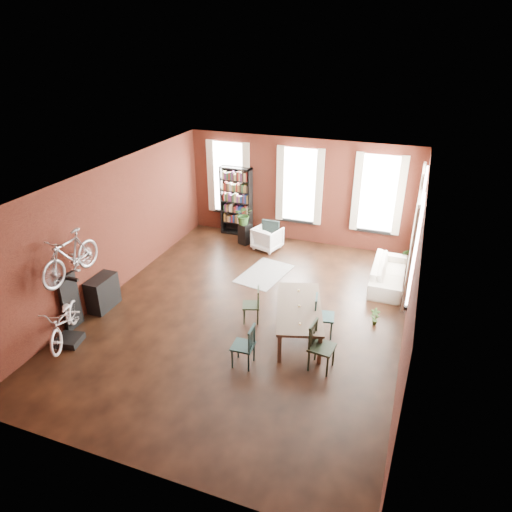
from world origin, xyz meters
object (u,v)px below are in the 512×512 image
at_px(dining_chair_c, 322,347).
at_px(bookshelf, 236,201).
at_px(bicycle_floor, 61,305).
at_px(dining_chair_a, 243,346).
at_px(console_table, 103,293).
at_px(dining_chair_d, 324,316).
at_px(white_armchair, 267,237).
at_px(dining_chair_b, 251,305).
at_px(plant_stand, 245,234).
at_px(bike_trainer, 69,340).
at_px(dining_table, 298,321).
at_px(cream_sofa, 389,270).

height_order(dining_chair_c, bookshelf, bookshelf).
relative_size(dining_chair_c, bicycle_floor, 0.61).
distance_m(dining_chair_a, bicycle_floor, 3.80).
bearing_deg(console_table, dining_chair_d, 8.05).
relative_size(white_armchair, bicycle_floor, 0.46).
xyz_separation_m(dining_chair_b, bookshelf, (-2.20, 4.52, 0.69)).
xyz_separation_m(bookshelf, console_table, (-1.28, -5.20, -0.70)).
relative_size(dining_chair_a, dining_chair_c, 0.90).
bearing_deg(dining_chair_b, dining_chair_a, -4.33).
xyz_separation_m(dining_chair_a, console_table, (-3.88, 0.80, -0.05)).
xyz_separation_m(dining_chair_a, white_armchair, (-1.29, 5.24, -0.07)).
relative_size(dining_chair_c, dining_chair_d, 1.07).
relative_size(dining_chair_b, white_armchair, 1.09).
bearing_deg(plant_stand, console_table, -111.66).
xyz_separation_m(bike_trainer, plant_stand, (1.65, 6.00, 0.25)).
bearing_deg(dining_table, cream_sofa, 44.83).
xyz_separation_m(dining_table, dining_chair_c, (0.71, -0.93, 0.15)).
bearing_deg(console_table, bicycle_floor, -83.22).
bearing_deg(bike_trainer, console_table, 96.79).
distance_m(dining_chair_c, bicycle_floor, 5.30).
height_order(cream_sofa, plant_stand, cream_sofa).
bearing_deg(dining_table, bookshelf, 109.08).
xyz_separation_m(dining_table, console_table, (-4.63, -0.55, 0.05)).
bearing_deg(dining_chair_c, dining_chair_a, 112.58).
bearing_deg(white_armchair, cream_sofa, -178.37).
bearing_deg(dining_chair_c, white_armchair, 36.34).
bearing_deg(dining_chair_d, white_armchair, 24.57).
relative_size(dining_chair_b, dining_chair_c, 0.83).
xyz_separation_m(bookshelf, bicycle_floor, (-1.11, -6.64, -0.14)).
height_order(dining_chair_c, bike_trainer, dining_chair_c).
xyz_separation_m(dining_chair_c, dining_chair_d, (-0.20, 1.10, -0.03)).
relative_size(dining_chair_b, bookshelf, 0.38).
bearing_deg(bicycle_floor, dining_table, 0.97).
height_order(dining_table, bicycle_floor, bicycle_floor).
xyz_separation_m(plant_stand, bicycle_floor, (-1.64, -6.01, 0.64)).
xyz_separation_m(dining_chair_c, bike_trainer, (-5.17, -1.05, -0.43)).
bearing_deg(dining_chair_a, cream_sofa, 149.18).
distance_m(plant_stand, bicycle_floor, 6.26).
height_order(dining_chair_c, plant_stand, dining_chair_c).
relative_size(dining_chair_d, bicycle_floor, 0.57).
distance_m(bookshelf, cream_sofa, 5.28).
bearing_deg(white_armchair, dining_table, 133.77).
height_order(white_armchair, cream_sofa, cream_sofa).
bearing_deg(dining_table, dining_chair_a, -135.76).
bearing_deg(plant_stand, white_armchair, -9.54).
bearing_deg(bike_trainer, bicycle_floor, -85.19).
xyz_separation_m(dining_chair_c, plant_stand, (-3.53, 4.95, -0.18)).
xyz_separation_m(dining_table, plant_stand, (-2.81, 4.02, -0.03)).
distance_m(dining_table, cream_sofa, 3.36).
bearing_deg(bookshelf, dining_chair_c, -53.94).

